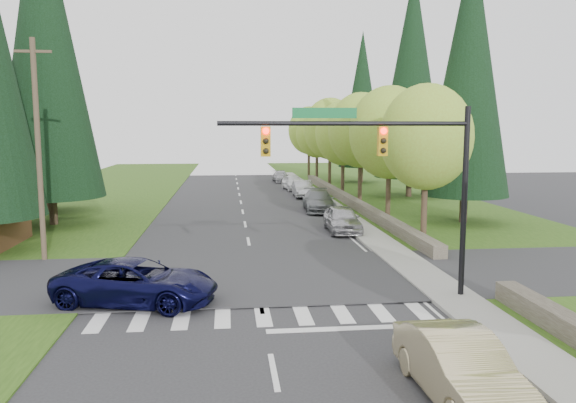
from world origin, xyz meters
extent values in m
plane|color=#28282B|center=(0.00, 0.00, 0.00)|extent=(120.00, 120.00, 0.00)
cube|color=#294A13|center=(13.00, 20.00, 0.03)|extent=(14.00, 110.00, 0.06)
cube|color=#294A13|center=(-13.00, 20.00, 0.03)|extent=(14.00, 110.00, 0.06)
cube|color=#28282B|center=(0.00, 8.00, 0.00)|extent=(120.00, 8.00, 0.10)
cube|color=gray|center=(6.90, 22.00, 0.07)|extent=(1.80, 80.00, 0.13)
cube|color=gray|center=(6.05, 22.00, 0.07)|extent=(0.20, 80.00, 0.13)
cube|color=#4C4438|center=(8.60, 30.00, 0.35)|extent=(0.70, 40.00, 0.70)
cylinder|color=black|center=(7.20, 4.50, 3.40)|extent=(0.20, 0.20, 6.80)
cylinder|color=black|center=(2.90, 4.50, 6.20)|extent=(8.60, 0.16, 0.16)
cube|color=#0C662D|center=(2.20, 4.55, 6.55)|extent=(2.20, 0.04, 0.35)
cube|color=#BF8C0C|center=(4.20, 4.50, 5.60)|extent=(0.32, 0.24, 1.00)
sphere|color=#FF0C05|center=(4.20, 4.36, 5.95)|extent=(0.22, 0.22, 0.22)
cube|color=#BF8C0C|center=(0.20, 4.50, 5.60)|extent=(0.32, 0.24, 1.00)
sphere|color=#FF0C05|center=(0.20, 4.36, 5.95)|extent=(0.22, 0.22, 0.22)
cylinder|color=#473828|center=(-9.50, 12.00, 5.00)|extent=(0.24, 0.24, 10.00)
cube|color=#473828|center=(-9.50, 12.00, 9.40)|extent=(1.60, 0.10, 0.12)
cylinder|color=#38281C|center=(9.20, 14.00, 2.38)|extent=(0.32, 0.32, 4.76)
ellipsoid|color=olive|center=(9.20, 14.00, 5.61)|extent=(4.80, 4.80, 5.52)
cylinder|color=#38281C|center=(9.30, 21.00, 2.46)|extent=(0.32, 0.32, 4.93)
ellipsoid|color=olive|center=(9.30, 21.00, 5.81)|extent=(5.20, 5.20, 5.98)
cylinder|color=#38281C|center=(9.10, 28.00, 2.52)|extent=(0.32, 0.32, 5.04)
ellipsoid|color=olive|center=(9.10, 28.00, 5.94)|extent=(5.00, 5.00, 5.75)
cylinder|color=#38281C|center=(9.20, 35.00, 2.41)|extent=(0.32, 0.32, 4.82)
ellipsoid|color=olive|center=(9.20, 35.00, 5.68)|extent=(5.00, 5.00, 5.75)
cylinder|color=#38281C|center=(9.30, 42.00, 2.58)|extent=(0.32, 0.32, 5.15)
ellipsoid|color=olive|center=(9.30, 42.00, 6.07)|extent=(5.40, 5.40, 6.21)
cylinder|color=#38281C|center=(9.10, 49.00, 2.35)|extent=(0.32, 0.32, 4.70)
ellipsoid|color=olive|center=(9.10, 49.00, 5.54)|extent=(4.80, 4.80, 5.52)
cylinder|color=#38281C|center=(9.20, 56.00, 2.49)|extent=(0.32, 0.32, 4.98)
ellipsoid|color=olive|center=(9.20, 56.00, 5.87)|extent=(5.20, 5.20, 5.98)
cylinder|color=#38281C|center=(-12.00, 22.00, 1.00)|extent=(0.50, 0.50, 2.00)
cone|color=black|center=(-12.00, 22.00, 11.30)|extent=(6.46, 6.46, 19.00)
cylinder|color=#38281C|center=(-14.00, 28.00, 1.00)|extent=(0.50, 0.50, 2.00)
cone|color=black|center=(-14.00, 28.00, 10.30)|extent=(5.78, 5.78, 17.00)
cylinder|color=#38281C|center=(14.00, 20.00, 1.00)|extent=(0.50, 0.50, 2.00)
cone|color=black|center=(14.00, 20.00, 9.80)|extent=(5.44, 5.44, 16.00)
cylinder|color=#38281C|center=(15.00, 34.00, 1.00)|extent=(0.50, 0.50, 2.00)
cone|color=black|center=(15.00, 34.00, 10.80)|extent=(6.12, 6.12, 18.00)
cylinder|color=#38281C|center=(14.00, 48.00, 1.00)|extent=(0.50, 0.50, 2.00)
cone|color=black|center=(14.00, 48.00, 9.30)|extent=(5.10, 5.10, 15.00)
imported|color=beige|center=(4.00, -2.90, 0.76)|extent=(1.78, 4.65, 1.51)
imported|color=black|center=(-4.25, 5.00, 0.77)|extent=(6.03, 3.88, 1.55)
imported|color=#A4A4A8|center=(5.60, 17.69, 0.77)|extent=(1.96, 4.59, 1.55)
imported|color=slate|center=(5.60, 26.24, 0.77)|extent=(2.44, 5.39, 1.53)
imported|color=#B7B8BD|center=(5.60, 35.04, 0.74)|extent=(1.66, 4.53, 1.48)
imported|color=white|center=(5.46, 40.82, 0.75)|extent=(2.24, 4.56, 1.50)
imported|color=#9C9CA0|center=(5.04, 49.57, 0.61)|extent=(1.95, 4.29, 1.22)
camera|label=1|loc=(-1.09, -14.28, 6.00)|focal=35.00mm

